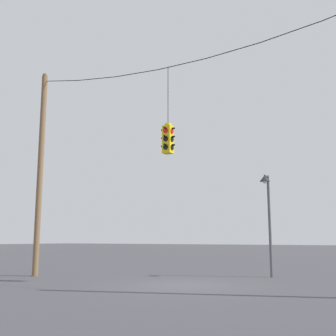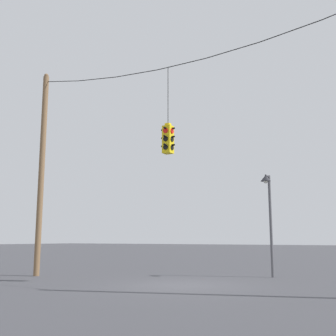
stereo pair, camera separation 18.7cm
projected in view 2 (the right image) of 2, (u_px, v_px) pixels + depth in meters
ground_plane at (182, 285)px, 14.78m from camera, size 200.00×200.00×0.00m
utility_pole_left at (42, 171)px, 19.28m from camera, size 0.26×0.26×9.39m
span_wire at (181, 58)px, 16.22m from camera, size 14.67×0.03×0.77m
traffic_light_over_intersection at (168, 139)px, 15.99m from camera, size 0.58×0.58×3.43m
street_lamp at (268, 203)px, 18.18m from camera, size 0.44×0.76×4.38m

